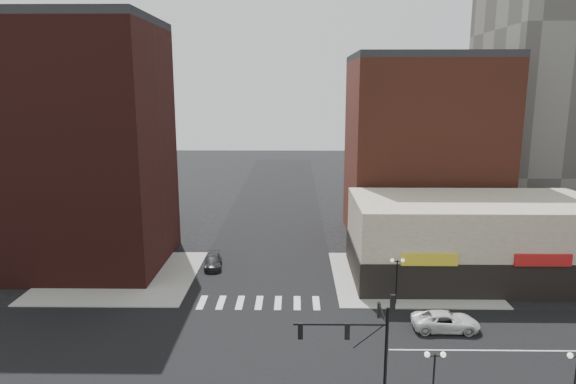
{
  "coord_description": "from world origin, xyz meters",
  "views": [
    {
      "loc": [
        3.08,
        -34.52,
        18.89
      ],
      "look_at": [
        2.55,
        3.88,
        11.0
      ],
      "focal_mm": 32.0,
      "sensor_mm": 36.0,
      "label": 1
    }
  ],
  "objects": [
    {
      "name": "ground",
      "position": [
        0.0,
        0.0,
        0.0
      ],
      "size": [
        240.0,
        240.0,
        0.0
      ],
      "primitive_type": "plane",
      "color": "black",
      "rests_on": "ground"
    },
    {
      "name": "road_ew",
      "position": [
        0.0,
        0.0,
        0.01
      ],
      "size": [
        200.0,
        14.0,
        0.02
      ],
      "primitive_type": "cube",
      "color": "black",
      "rests_on": "ground"
    },
    {
      "name": "road_ns",
      "position": [
        0.0,
        0.0,
        0.01
      ],
      "size": [
        14.0,
        200.0,
        0.02
      ],
      "primitive_type": "cube",
      "color": "black",
      "rests_on": "ground"
    },
    {
      "name": "sidewalk_nw",
      "position": [
        -14.5,
        14.5,
        0.06
      ],
      "size": [
        15.0,
        15.0,
        0.12
      ],
      "primitive_type": "cube",
      "color": "gray",
      "rests_on": "ground"
    },
    {
      "name": "sidewalk_ne",
      "position": [
        14.5,
        14.5,
        0.06
      ],
      "size": [
        15.0,
        15.0,
        0.12
      ],
      "primitive_type": "cube",
      "color": "gray",
      "rests_on": "ground"
    },
    {
      "name": "building_nw",
      "position": [
        -19.0,
        18.5,
        12.5
      ],
      "size": [
        16.0,
        15.0,
        25.0
      ],
      "primitive_type": "cube",
      "color": "#391512",
      "rests_on": "ground"
    },
    {
      "name": "building_nw_low",
      "position": [
        -32.0,
        34.0,
        6.0
      ],
      "size": [
        20.0,
        18.0,
        12.0
      ],
      "primitive_type": "cube",
      "color": "#391512",
      "rests_on": "ground"
    },
    {
      "name": "building_ne_midrise",
      "position": [
        19.0,
        29.5,
        11.0
      ],
      "size": [
        18.0,
        15.0,
        22.0
      ],
      "primitive_type": "cube",
      "color": "brown",
      "rests_on": "ground"
    },
    {
      "name": "building_ne_row",
      "position": [
        21.0,
        15.0,
        3.3
      ],
      "size": [
        24.2,
        12.2,
        8.0
      ],
      "color": "beige",
      "rests_on": "ground"
    },
    {
      "name": "traffic_signal",
      "position": [
        7.24,
        -7.83,
        4.96
      ],
      "size": [
        5.59,
        3.09,
        7.77
      ],
      "color": "black",
      "rests_on": "ground"
    },
    {
      "name": "street_lamp_se_a",
      "position": [
        11.0,
        -8.0,
        3.29
      ],
      "size": [
        1.22,
        0.32,
        4.16
      ],
      "color": "black",
      "rests_on": "sidewalk_se"
    },
    {
      "name": "street_lamp_ne",
      "position": [
        12.0,
        8.0,
        3.29
      ],
      "size": [
        1.22,
        0.32,
        4.16
      ],
      "color": "black",
      "rests_on": "sidewalk_ne"
    },
    {
      "name": "white_suv",
      "position": [
        15.02,
        3.25,
        0.73
      ],
      "size": [
        5.31,
        2.53,
        1.46
      ],
      "primitive_type": "imported",
      "rotation": [
        0.0,
        0.0,
        1.55
      ],
      "color": "silver",
      "rests_on": "ground"
    },
    {
      "name": "dark_sedan_north",
      "position": [
        -5.63,
        17.29,
        0.63
      ],
      "size": [
        2.27,
        4.53,
        1.26
      ],
      "primitive_type": "imported",
      "rotation": [
        0.0,
        0.0,
        0.12
      ],
      "color": "black",
      "rests_on": "ground"
    }
  ]
}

